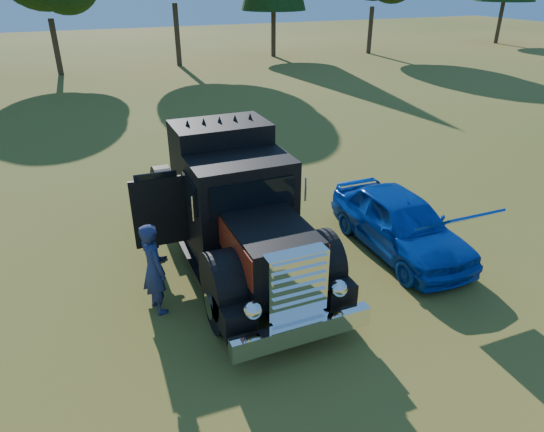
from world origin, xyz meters
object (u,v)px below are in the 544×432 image
(diamond_t_truck, at_px, (235,211))
(hotrod_coupe, at_px, (400,222))
(spectator_near, at_px, (154,268))
(spectator_far, at_px, (158,226))

(diamond_t_truck, relative_size, hotrod_coupe, 1.68)
(diamond_t_truck, distance_m, hotrod_coupe, 3.85)
(diamond_t_truck, bearing_deg, hotrod_coupe, -14.18)
(hotrod_coupe, height_order, spectator_near, hotrod_coupe)
(diamond_t_truck, height_order, spectator_near, diamond_t_truck)
(hotrod_coupe, distance_m, spectator_near, 5.67)
(hotrod_coupe, bearing_deg, spectator_far, 164.10)
(spectator_near, bearing_deg, diamond_t_truck, -76.11)
(hotrod_coupe, height_order, spectator_far, spectator_far)
(hotrod_coupe, xyz_separation_m, spectator_near, (-5.66, -0.12, 0.21))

